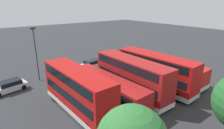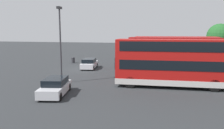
{
  "view_description": "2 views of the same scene",
  "coord_description": "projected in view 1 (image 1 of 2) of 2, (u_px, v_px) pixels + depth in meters",
  "views": [
    {
      "loc": [
        14.83,
        27.23,
        10.9
      ],
      "look_at": [
        -1.62,
        5.52,
        1.84
      ],
      "focal_mm": 29.96,
      "sensor_mm": 36.0,
      "label": 1
    },
    {
      "loc": [
        28.94,
        10.46,
        5.35
      ],
      "look_at": [
        2.92,
        4.72,
        1.32
      ],
      "focal_mm": 35.82,
      "sensor_mm": 36.0,
      "label": 2
    }
  ],
  "objects": [
    {
      "name": "ground_plane",
      "position": [
        86.0,
        68.0,
        32.54
      ],
      "size": [
        140.0,
        140.0,
        0.0
      ],
      "primitive_type": "plane",
      "color": "#2D3033"
    },
    {
      "name": "bus_single_deck_near_end",
      "position": [
        169.0,
        70.0,
        27.17
      ],
      "size": [
        3.03,
        10.88,
        2.95
      ],
      "color": "red",
      "rests_on": "ground"
    },
    {
      "name": "bus_double_decker_second",
      "position": [
        155.0,
        70.0,
        24.47
      ],
      "size": [
        3.22,
        11.33,
        4.55
      ],
      "color": "#B71411",
      "rests_on": "ground"
    },
    {
      "name": "bus_double_decker_third",
      "position": [
        132.0,
        76.0,
        22.62
      ],
      "size": [
        2.72,
        10.95,
        4.55
      ],
      "color": "#A51919",
      "rests_on": "ground"
    },
    {
      "name": "bus_single_deck_fourth",
      "position": [
        107.0,
        88.0,
        21.28
      ],
      "size": [
        3.2,
        11.54,
        2.95
      ],
      "color": "#A51919",
      "rests_on": "ground"
    },
    {
      "name": "bus_double_decker_fifth",
      "position": [
        77.0,
        90.0,
        19.01
      ],
      "size": [
        2.99,
        10.45,
        4.55
      ],
      "color": "#B71411",
      "rests_on": "ground"
    },
    {
      "name": "car_hatchback_silver",
      "position": [
        93.0,
        64.0,
        32.67
      ],
      "size": [
        4.56,
        2.34,
        1.43
      ],
      "color": "silver",
      "rests_on": "ground"
    },
    {
      "name": "car_small_green",
      "position": [
        9.0,
        86.0,
        23.93
      ],
      "size": [
        4.5,
        2.51,
        1.43
      ],
      "color": "silver",
      "rests_on": "ground"
    },
    {
      "name": "lamp_post_tall",
      "position": [
        36.0,
        50.0,
        26.13
      ],
      "size": [
        0.7,
        0.3,
        7.72
      ],
      "color": "#38383D",
      "rests_on": "ground"
    },
    {
      "name": "waste_bin_yellow",
      "position": [
        101.0,
        56.0,
        38.6
      ],
      "size": [
        0.6,
        0.6,
        0.95
      ],
      "primitive_type": "cylinder",
      "color": "#333338",
      "rests_on": "ground"
    }
  ]
}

